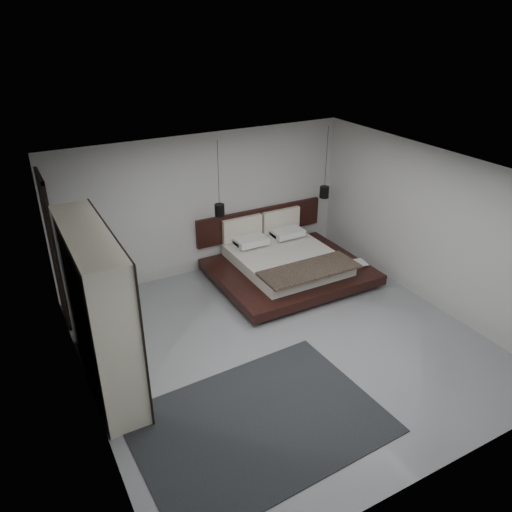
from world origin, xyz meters
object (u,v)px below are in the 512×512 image
bed (286,263)px  pendant_left (220,210)px  wardrobe (98,310)px  pendant_right (324,192)px  lattice_screen (54,251)px  rug (259,422)px

bed → pendant_left: 1.75m
pendant_left → wardrobe: (-2.71, -1.90, -0.31)m
bed → pendant_right: pendant_right is taller
lattice_screen → bed: (4.16, -0.55, -1.00)m
lattice_screen → bed: lattice_screen is taller
lattice_screen → pendant_right: size_ratio=1.76×
lattice_screen → pendant_left: size_ratio=1.82×
bed → lattice_screen: bearing=172.5°
bed → rug: bearing=-126.6°
pendant_right → rug: 5.37m
bed → rug: (-2.41, -3.24, -0.29)m
pendant_right → rug: (-3.60, -3.71, -1.44)m
rug → lattice_screen: bearing=114.8°
bed → wardrobe: wardrobe is taller
pendant_right → wardrobe: (-5.10, -1.90, -0.27)m
rug → wardrobe: bearing=129.6°
lattice_screen → rug: lattice_screen is taller
pendant_left → wardrobe: pendant_left is taller
lattice_screen → pendant_left: (2.96, -0.08, 0.19)m
pendant_left → pendant_right: 2.39m
pendant_right → wardrobe: bearing=-159.6°
lattice_screen → wardrobe: (0.25, -1.98, -0.12)m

